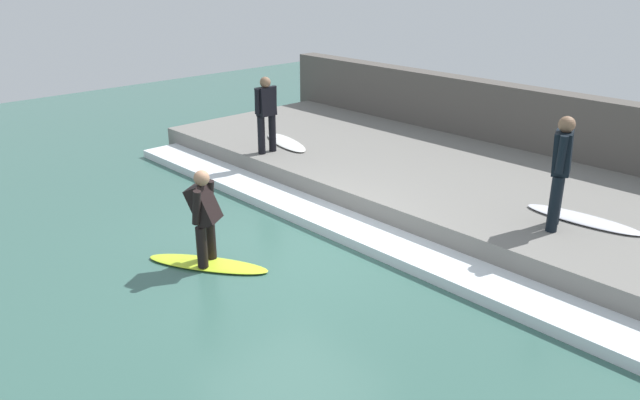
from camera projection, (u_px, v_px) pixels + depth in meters
name	position (u px, v px, depth m)	size (l,w,h in m)	color
ground_plane	(290.00, 253.00, 9.37)	(28.00, 28.00, 0.00)	#386056
concrete_ledge	(444.00, 181.00, 11.72)	(4.40, 12.52, 0.46)	slate
back_wall	(516.00, 127.00, 13.06)	(0.50, 13.15, 1.70)	#544F49
wave_foam_crest	(346.00, 227.00, 10.11)	(0.83, 11.89, 0.16)	silver
surfboard_riding	(208.00, 264.00, 8.99)	(1.34, 1.80, 0.06)	#BFE02D
surfer_riding	(204.00, 213.00, 8.70)	(0.54, 0.55, 1.39)	black
surfer_waiting_near	(266.00, 111.00, 12.37)	(0.53, 0.25, 1.53)	black
surfboard_waiting_near	(286.00, 142.00, 13.26)	(0.90, 1.70, 0.06)	white
surfer_waiting_far	(561.00, 167.00, 8.81)	(0.53, 0.39, 1.66)	black
surfboard_waiting_far	(583.00, 219.00, 9.35)	(0.59, 1.75, 0.06)	silver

